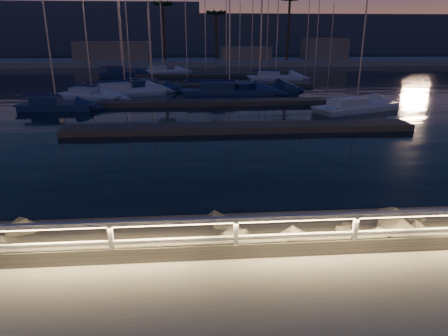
{
  "coord_description": "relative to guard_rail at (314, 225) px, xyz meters",
  "views": [
    {
      "loc": [
        -2.98,
        -8.66,
        5.23
      ],
      "look_at": [
        -1.97,
        4.0,
        0.96
      ],
      "focal_mm": 32.0,
      "sensor_mm": 36.0,
      "label": 1
    }
  ],
  "objects": [
    {
      "name": "sailboat_j",
      "position": [
        -9.74,
        32.02,
        -0.92
      ],
      "size": [
        8.54,
        4.93,
        14.08
      ],
      "rotation": [
        0.0,
        0.0,
        0.34
      ],
      "color": "silver",
      "rests_on": "ground"
    },
    {
      "name": "guard_rail",
      "position": [
        0.0,
        0.0,
        0.0
      ],
      "size": [
        44.11,
        0.12,
        1.06
      ],
      "color": "white",
      "rests_on": "ground"
    },
    {
      "name": "floating_docks",
      "position": [
        0.07,
        32.5,
        -1.17
      ],
      "size": [
        22.0,
        36.0,
        0.4
      ],
      "color": "#554F46",
      "rests_on": "ground"
    },
    {
      "name": "sailboat_c",
      "position": [
        9.91,
        21.98,
        -0.96
      ],
      "size": [
        7.74,
        4.84,
        12.78
      ],
      "rotation": [
        0.0,
        0.0,
        0.4
      ],
      "color": "silver",
      "rests_on": "ground"
    },
    {
      "name": "sailboat_k",
      "position": [
        8.13,
        45.34,
        -0.96
      ],
      "size": [
        7.57,
        2.38,
        12.77
      ],
      "rotation": [
        0.0,
        0.0,
        0.01
      ],
      "color": "silver",
      "rests_on": "ground"
    },
    {
      "name": "sailboat_e",
      "position": [
        -14.0,
        24.4,
        -0.98
      ],
      "size": [
        6.15,
        2.01,
        10.42
      ],
      "rotation": [
        0.0,
        0.0,
        -0.02
      ],
      "color": "navy",
      "rests_on": "ground"
    },
    {
      "name": "ground",
      "position": [
        0.07,
        0.0,
        -0.77
      ],
      "size": [
        400.0,
        400.0,
        0.0
      ],
      "primitive_type": "plane",
      "color": "#ABA69A",
      "rests_on": "ground"
    },
    {
      "name": "sailboat_m",
      "position": [
        -7.44,
        54.95,
        -0.92
      ],
      "size": [
        7.72,
        4.06,
        12.74
      ],
      "rotation": [
        0.0,
        0.0,
        0.27
      ],
      "color": "silver",
      "rests_on": "ground"
    },
    {
      "name": "riprap",
      "position": [
        -6.08,
        1.25,
        -0.94
      ],
      "size": [
        21.3,
        2.54,
        1.26
      ],
      "color": "slate",
      "rests_on": "ground"
    },
    {
      "name": "sailboat_n",
      "position": [
        -13.28,
        52.87,
        -0.96
      ],
      "size": [
        7.29,
        3.26,
        12.02
      ],
      "rotation": [
        0.0,
        0.0,
        0.17
      ],
      "color": "navy",
      "rests_on": "ground"
    },
    {
      "name": "sailboat_i",
      "position": [
        -7.32,
        35.72,
        -0.96
      ],
      "size": [
        6.52,
        4.25,
        10.92
      ],
      "rotation": [
        0.0,
        0.0,
        -0.43
      ],
      "color": "navy",
      "rests_on": "ground"
    },
    {
      "name": "palm_right",
      "position": [
        16.07,
        72.0,
        10.26
      ],
      "size": [
        3.0,
        3.0,
        12.2
      ],
      "color": "#483921",
      "rests_on": "ground"
    },
    {
      "name": "palm_center",
      "position": [
        2.07,
        73.0,
        8.01
      ],
      "size": [
        3.0,
        3.0,
        9.7
      ],
      "color": "#483921",
      "rests_on": "ground"
    },
    {
      "name": "sailboat_f",
      "position": [
        -12.5,
        30.21,
        -0.97
      ],
      "size": [
        6.83,
        4.45,
        11.39
      ],
      "rotation": [
        0.0,
        0.0,
        -0.43
      ],
      "color": "silver",
      "rests_on": "ground"
    },
    {
      "name": "distant_hills",
      "position": [
        -22.06,
        133.69,
        3.96
      ],
      "size": [
        230.0,
        37.5,
        18.0
      ],
      "color": "#3A485B",
      "rests_on": "ground"
    },
    {
      "name": "far_shore",
      "position": [
        -0.06,
        74.05,
        -0.48
      ],
      "size": [
        160.0,
        14.0,
        5.2
      ],
      "color": "#ABA69A",
      "rests_on": "ground"
    },
    {
      "name": "palm_left",
      "position": [
        -7.93,
        72.0,
        9.36
      ],
      "size": [
        3.0,
        3.0,
        11.2
      ],
      "color": "#483921",
      "rests_on": "ground"
    },
    {
      "name": "sailboat_g",
      "position": [
        0.53,
        31.1,
        -0.9
      ],
      "size": [
        9.54,
        3.54,
        15.85
      ],
      "rotation": [
        0.0,
        0.0,
        -0.08
      ],
      "color": "navy",
      "rests_on": "ground"
    },
    {
      "name": "sailboat_l",
      "position": [
        3.83,
        32.64,
        -0.95
      ],
      "size": [
        8.72,
        4.57,
        14.21
      ],
      "rotation": [
        0.0,
        0.0,
        0.27
      ],
      "color": "navy",
      "rests_on": "ground"
    },
    {
      "name": "harbor_water",
      "position": [
        0.07,
        31.22,
        -1.74
      ],
      "size": [
        400.0,
        440.0,
        0.6
      ],
      "color": "black",
      "rests_on": "ground"
    }
  ]
}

